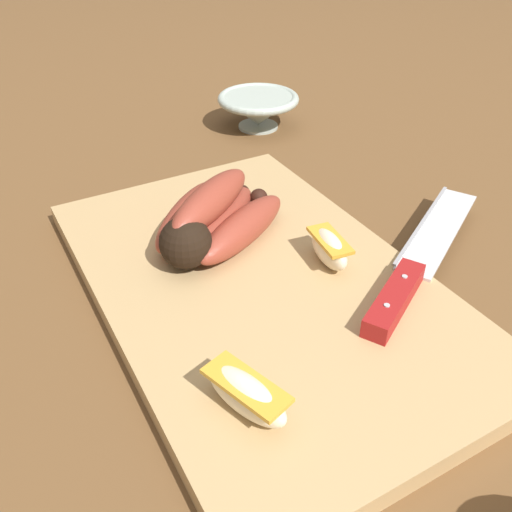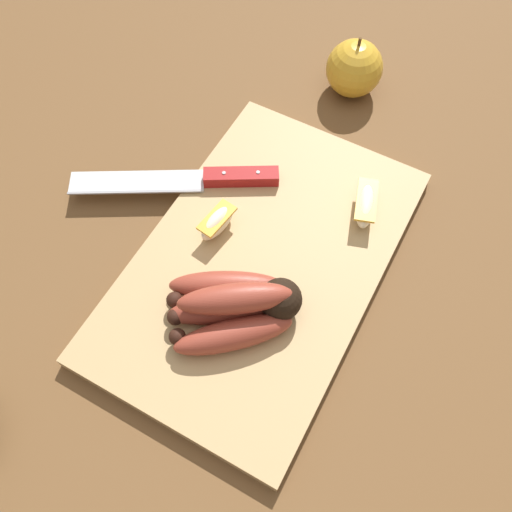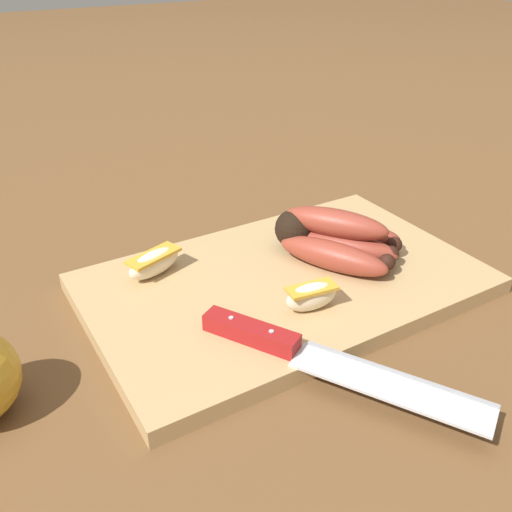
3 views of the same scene
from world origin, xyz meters
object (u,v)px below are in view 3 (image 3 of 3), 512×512
Objects in this scene: chefs_knife at (296,349)px; apple_wedge_near at (154,262)px; apple_wedge_middle at (311,296)px; banana_bunch at (333,238)px.

apple_wedge_near is at bearing 106.01° from chefs_knife.
apple_wedge_middle is at bearing 43.38° from chefs_knife.
banana_bunch reaches higher than apple_wedge_near.
apple_wedge_near is (-0.21, 0.07, -0.01)m from banana_bunch.
chefs_knife is 4.23× the size of apple_wedge_middle.
apple_wedge_near is at bearing 160.88° from banana_bunch.
chefs_knife is 0.08m from apple_wedge_middle.
apple_wedge_middle is at bearing -138.30° from banana_bunch.
apple_wedge_middle is (0.06, 0.05, 0.01)m from chefs_knife.
chefs_knife is at bearing -73.99° from apple_wedge_near.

